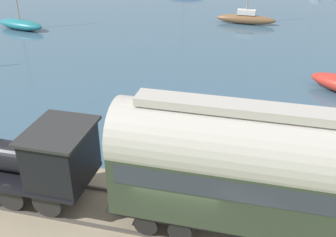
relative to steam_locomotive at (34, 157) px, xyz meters
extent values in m
plane|color=#607542|center=(-0.27, -5.16, -2.17)|extent=(200.00, 200.00, 0.00)
cube|color=gray|center=(0.00, -5.16, -1.96)|extent=(4.41, 56.00, 0.43)
cube|color=#4C4742|center=(0.91, -5.16, -1.68)|extent=(0.07, 54.88, 0.12)
cylinder|color=black|center=(-0.91, -0.83, -1.10)|extent=(0.12, 1.04, 1.04)
cylinder|color=black|center=(0.91, -0.83, -1.10)|extent=(0.12, 1.04, 1.04)
cylinder|color=black|center=(-0.91, 0.55, -1.10)|extent=(0.12, 1.04, 1.04)
cylinder|color=black|center=(0.91, 0.55, -1.10)|extent=(0.12, 1.04, 1.04)
cylinder|color=black|center=(0.91, 1.92, -1.10)|extent=(0.12, 1.04, 1.04)
cube|color=black|center=(0.00, 0.55, -0.68)|extent=(2.33, 4.99, 0.12)
cube|color=black|center=(0.00, -1.08, 0.27)|extent=(2.23, 1.75, 1.77)
cube|color=#282828|center=(0.00, -1.08, 1.20)|extent=(2.43, 1.99, 0.10)
cylinder|color=black|center=(0.91, -9.22, -1.24)|extent=(0.12, 0.76, 0.76)
cylinder|color=black|center=(-0.91, -5.31, -1.24)|extent=(0.12, 0.76, 0.76)
cylinder|color=black|center=(0.91, -5.31, -1.24)|extent=(0.12, 0.76, 0.76)
cylinder|color=black|center=(-0.91, -4.22, -1.24)|extent=(0.12, 0.76, 0.76)
cylinder|color=black|center=(0.91, -4.22, -1.24)|extent=(0.12, 0.76, 0.76)
cube|color=black|center=(0.00, -7.26, -0.93)|extent=(1.94, 8.70, 0.16)
cube|color=#2D3828|center=(0.00, -7.26, 0.30)|extent=(2.16, 8.35, 2.31)
cube|color=#2D333D|center=(0.00, -7.26, 0.70)|extent=(2.19, 7.83, 0.65)
cylinder|color=#B2ADA3|center=(0.00, -7.26, 1.45)|extent=(2.27, 8.35, 2.27)
cube|color=#B2ADA3|center=(0.00, -7.26, 2.71)|extent=(0.76, 6.96, 0.24)
ellipsoid|color=brown|center=(27.55, -5.32, -1.73)|extent=(1.25, 5.50, 0.86)
cube|color=silver|center=(27.55, -5.32, -1.07)|extent=(0.69, 1.66, 0.45)
ellipsoid|color=#1E707A|center=(20.82, 14.00, -1.72)|extent=(2.44, 4.97, 0.88)
ellipsoid|color=beige|center=(6.57, -2.52, -1.89)|extent=(1.45, 2.76, 0.56)
ellipsoid|color=#B7B2A3|center=(7.39, -8.80, -1.95)|extent=(1.91, 2.56, 0.43)
camera|label=1|loc=(-9.67, -7.10, 7.50)|focal=42.00mm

